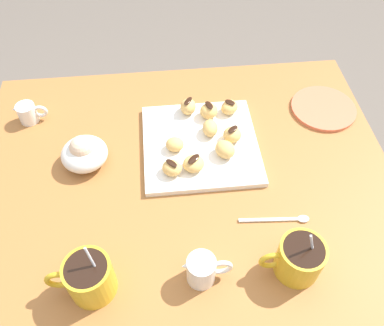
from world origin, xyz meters
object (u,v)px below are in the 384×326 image
at_px(coffee_mug_mustard_right, 89,277).
at_px(beignet_8, 210,128).
at_px(beignet_4, 209,111).
at_px(beignet_6, 194,164).
at_px(saucer_coral_left, 323,108).
at_px(beignet_1, 230,107).
at_px(cream_pitcher_white, 202,269).
at_px(beignet_2, 188,107).
at_px(ice_cream_bowl, 84,153).
at_px(coffee_mug_mustard_left, 299,258).
at_px(chocolate_sauce_pitcher, 28,112).
at_px(beignet_3, 225,149).
at_px(beignet_5, 232,135).
at_px(beignet_7, 172,168).
at_px(dining_table, 186,205).
at_px(beignet_0, 175,144).
at_px(pastry_plate_square, 200,144).

relative_size(coffee_mug_mustard_right, beignet_8, 2.71).
xyz_separation_m(beignet_4, beignet_6, (0.06, 0.18, -0.00)).
distance_m(saucer_coral_left, beignet_1, 0.28).
xyz_separation_m(cream_pitcher_white, beignet_2, (-0.02, -0.48, -0.00)).
distance_m(ice_cream_bowl, beignet_2, 0.31).
xyz_separation_m(coffee_mug_mustard_left, chocolate_sauce_pitcher, (0.63, -0.51, -0.02)).
bearing_deg(saucer_coral_left, coffee_mug_mustard_right, 36.50).
bearing_deg(beignet_3, beignet_5, -118.30).
relative_size(cream_pitcher_white, beignet_5, 2.14).
relative_size(beignet_4, beignet_5, 1.04).
distance_m(beignet_6, beignet_7, 0.06).
bearing_deg(ice_cream_bowl, beignet_4, -160.20).
bearing_deg(coffee_mug_mustard_left, beignet_3, -71.92).
height_order(dining_table, beignet_0, beignet_0).
bearing_deg(cream_pitcher_white, coffee_mug_mustard_right, -0.06).
relative_size(dining_table, beignet_7, 21.37).
bearing_deg(ice_cream_bowl, chocolate_sauce_pitcher, -45.46).
bearing_deg(pastry_plate_square, ice_cream_bowl, 4.59).
bearing_deg(chocolate_sauce_pitcher, beignet_4, 174.26).
bearing_deg(beignet_2, saucer_coral_left, 178.07).
height_order(pastry_plate_square, beignet_1, beignet_1).
bearing_deg(beignet_8, beignet_2, -59.70).
height_order(cream_pitcher_white, beignet_1, cream_pitcher_white).
distance_m(ice_cream_bowl, beignet_3, 0.36).
distance_m(beignet_1, beignet_4, 0.06).
xyz_separation_m(coffee_mug_mustard_left, cream_pitcher_white, (0.20, 0.00, -0.01)).
distance_m(pastry_plate_square, beignet_1, 0.14).
relative_size(saucer_coral_left, beignet_0, 3.97).
distance_m(dining_table, beignet_3, 0.20).
relative_size(coffee_mug_mustard_left, chocolate_sauce_pitcher, 1.48).
height_order(dining_table, beignet_7, beignet_7).
height_order(coffee_mug_mustard_right, beignet_5, coffee_mug_mustard_right).
xyz_separation_m(dining_table, chocolate_sauce_pitcher, (0.42, -0.25, 0.16)).
height_order(beignet_1, beignet_5, beignet_5).
height_order(chocolate_sauce_pitcher, beignet_7, chocolate_sauce_pitcher).
bearing_deg(cream_pitcher_white, beignet_2, -92.03).
xyz_separation_m(beignet_0, beignet_6, (-0.04, 0.07, -0.00)).
relative_size(beignet_3, beignet_6, 1.01).
bearing_deg(beignet_6, coffee_mug_mustard_left, 123.74).
xyz_separation_m(beignet_2, beignet_8, (-0.05, 0.09, -0.00)).
height_order(coffee_mug_mustard_left, cream_pitcher_white, coffee_mug_mustard_left).
relative_size(beignet_0, beignet_2, 0.92).
distance_m(pastry_plate_square, beignet_2, 0.12).
relative_size(ice_cream_bowl, beignet_4, 2.31).
bearing_deg(beignet_6, beignet_0, -58.42).
height_order(coffee_mug_mustard_right, beignet_2, coffee_mug_mustard_right).
distance_m(coffee_mug_mustard_left, beignet_0, 0.42).
bearing_deg(chocolate_sauce_pitcher, coffee_mug_mustard_left, 140.86).
bearing_deg(coffee_mug_mustard_left, coffee_mug_mustard_right, 0.00).
bearing_deg(beignet_2, beignet_7, 74.07).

